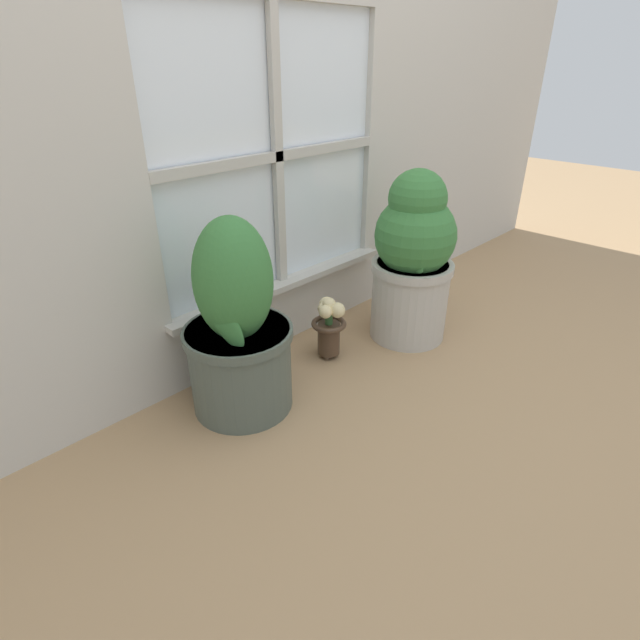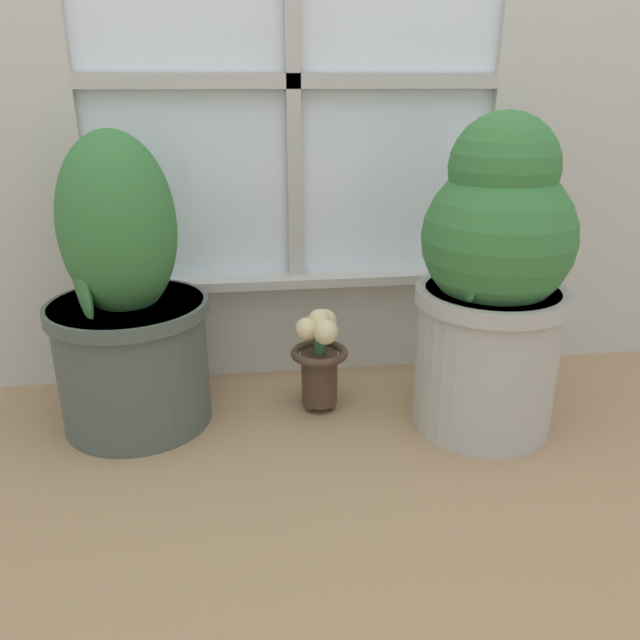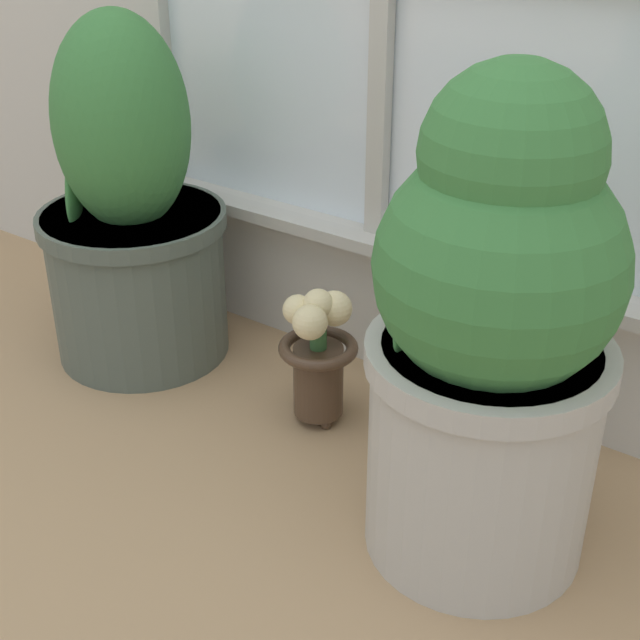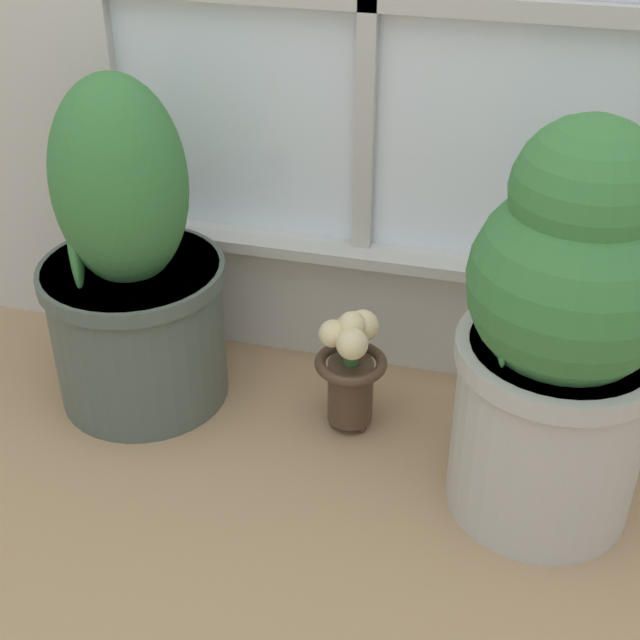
# 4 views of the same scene
# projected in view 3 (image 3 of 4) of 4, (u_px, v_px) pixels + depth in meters

# --- Properties ---
(ground_plane) EXTENTS (10.00, 10.00, 0.00)m
(ground_plane) POSITION_uv_depth(u_px,v_px,m) (149.00, 533.00, 1.36)
(ground_plane) COLOR tan
(potted_plant_left) EXTENTS (0.36, 0.36, 0.68)m
(potted_plant_left) POSITION_uv_depth(u_px,v_px,m) (132.00, 219.00, 1.71)
(potted_plant_left) COLOR #4C564C
(potted_plant_left) RESTS_ON ground_plane
(potted_plant_right) EXTENTS (0.34, 0.34, 0.71)m
(potted_plant_right) POSITION_uv_depth(u_px,v_px,m) (492.00, 335.00, 1.18)
(potted_plant_right) COLOR #B7B2A8
(potted_plant_right) RESTS_ON ground_plane
(flower_vase) EXTENTS (0.14, 0.14, 0.26)m
(flower_vase) POSITION_uv_depth(u_px,v_px,m) (318.00, 350.00, 1.55)
(flower_vase) COLOR #473323
(flower_vase) RESTS_ON ground_plane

